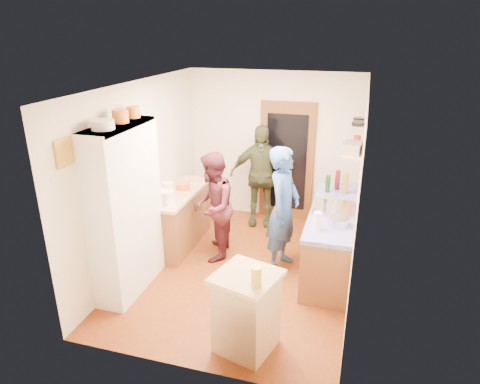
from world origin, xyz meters
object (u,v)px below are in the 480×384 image
at_px(island_base, 246,314).
at_px(hutch_body, 126,210).
at_px(person_left, 215,206).
at_px(person_hob, 285,210).
at_px(person_back, 261,176).
at_px(right_counter_base, 331,238).

bearing_deg(island_base, hutch_body, 157.84).
bearing_deg(person_left, person_hob, 75.66).
bearing_deg(person_left, person_back, 152.81).
height_order(hutch_body, right_counter_base, hutch_body).
height_order(right_counter_base, person_hob, person_hob).
relative_size(island_base, person_back, 0.49).
bearing_deg(person_back, hutch_body, -126.68).
bearing_deg(person_hob, hutch_body, 128.85).
distance_m(hutch_body, island_base, 2.04).
bearing_deg(hutch_body, right_counter_base, 27.47).
height_order(hutch_body, person_left, hutch_body).
relative_size(island_base, person_left, 0.53).
bearing_deg(person_back, person_hob, -73.93).
relative_size(person_left, person_back, 0.92).
relative_size(right_counter_base, person_left, 1.35).
xyz_separation_m(person_left, person_back, (0.38, 1.29, 0.07)).
height_order(person_hob, person_back, person_hob).
bearing_deg(right_counter_base, island_base, -109.37).
bearing_deg(person_left, hutch_body, -47.55).
bearing_deg(person_hob, island_base, -172.27).
bearing_deg(person_back, person_left, -116.47).
height_order(right_counter_base, person_back, person_back).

